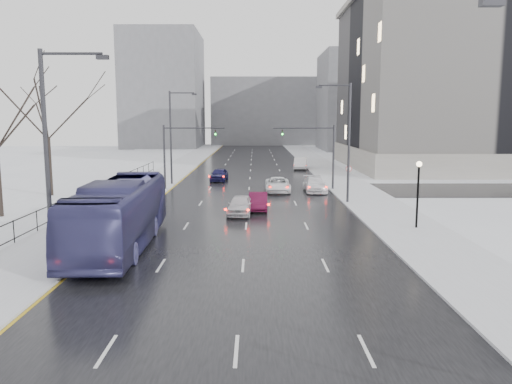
{
  "coord_description": "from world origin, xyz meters",
  "views": [
    {
      "loc": [
        0.57,
        -1.46,
        7.1
      ],
      "look_at": [
        0.65,
        29.82,
        2.5
      ],
      "focal_mm": 35.0,
      "sensor_mm": 36.0,
      "label": 1
    }
  ],
  "objects_px": {
    "tree_park_d": "(1,218)",
    "mast_signal_left": "(175,149)",
    "sedan_center_far": "(219,175)",
    "no_uturn_sign": "(349,172)",
    "tree_park_e": "(51,196)",
    "sedan_right_far": "(315,185)",
    "bus": "(120,214)",
    "streetlight_l_near": "(52,154)",
    "mast_signal_right": "(323,149)",
    "streetlight_l_far": "(173,133)",
    "streetlight_r_mid": "(346,137)",
    "sedan_right_near": "(258,201)",
    "sedan_center_near": "(240,205)",
    "lamppost_r_mid": "(418,185)",
    "sedan_right_cross": "(278,185)",
    "sedan_right_distant": "(301,163)"
  },
  "relations": [
    {
      "from": "streetlight_l_far",
      "to": "sedan_right_far",
      "type": "xyz_separation_m",
      "value": [
        14.59,
        -5.35,
        -4.86
      ]
    },
    {
      "from": "tree_park_e",
      "to": "streetlight_l_near",
      "type": "relative_size",
      "value": 1.35
    },
    {
      "from": "no_uturn_sign",
      "to": "sedan_center_near",
      "type": "bearing_deg",
      "value": -137.01
    },
    {
      "from": "sedan_center_far",
      "to": "no_uturn_sign",
      "type": "bearing_deg",
      "value": -36.86
    },
    {
      "from": "tree_park_d",
      "to": "streetlight_r_mid",
      "type": "bearing_deg",
      "value": 13.01
    },
    {
      "from": "streetlight_l_near",
      "to": "mast_signal_right",
      "type": "xyz_separation_m",
      "value": [
        15.49,
        28.0,
        -1.51
      ]
    },
    {
      "from": "sedan_right_cross",
      "to": "bus",
      "type": "bearing_deg",
      "value": -114.6
    },
    {
      "from": "lamppost_r_mid",
      "to": "streetlight_l_far",
      "type": "bearing_deg",
      "value": 131.06
    },
    {
      "from": "streetlight_r_mid",
      "to": "sedan_right_near",
      "type": "height_order",
      "value": "streetlight_r_mid"
    },
    {
      "from": "no_uturn_sign",
      "to": "sedan_right_near",
      "type": "relative_size",
      "value": 0.65
    },
    {
      "from": "lamppost_r_mid",
      "to": "streetlight_r_mid",
      "type": "bearing_deg",
      "value": 105.82
    },
    {
      "from": "tree_park_d",
      "to": "streetlight_l_far",
      "type": "distance_m",
      "value": 21.17
    },
    {
      "from": "no_uturn_sign",
      "to": "streetlight_l_near",
      "type": "bearing_deg",
      "value": -125.89
    },
    {
      "from": "lamppost_r_mid",
      "to": "sedan_center_far",
      "type": "height_order",
      "value": "lamppost_r_mid"
    },
    {
      "from": "streetlight_r_mid",
      "to": "sedan_right_cross",
      "type": "height_order",
      "value": "streetlight_r_mid"
    },
    {
      "from": "tree_park_e",
      "to": "sedan_center_near",
      "type": "height_order",
      "value": "tree_park_e"
    },
    {
      "from": "streetlight_r_mid",
      "to": "lamppost_r_mid",
      "type": "relative_size",
      "value": 2.34
    },
    {
      "from": "streetlight_l_near",
      "to": "sedan_right_distant",
      "type": "distance_m",
      "value": 51.24
    },
    {
      "from": "streetlight_l_near",
      "to": "bus",
      "type": "distance_m",
      "value": 6.8
    },
    {
      "from": "tree_park_e",
      "to": "sedan_right_near",
      "type": "height_order",
      "value": "tree_park_e"
    },
    {
      "from": "streetlight_l_far",
      "to": "sedan_center_far",
      "type": "distance_m",
      "value": 7.48
    },
    {
      "from": "tree_park_d",
      "to": "streetlight_l_near",
      "type": "relative_size",
      "value": 1.25
    },
    {
      "from": "streetlight_r_mid",
      "to": "sedan_center_far",
      "type": "relative_size",
      "value": 2.31
    },
    {
      "from": "mast_signal_left",
      "to": "sedan_right_far",
      "type": "xyz_separation_m",
      "value": [
        13.75,
        -1.35,
        -3.35
      ]
    },
    {
      "from": "tree_park_e",
      "to": "streetlight_l_far",
      "type": "bearing_deg",
      "value": 38.57
    },
    {
      "from": "sedan_right_far",
      "to": "sedan_right_distant",
      "type": "relative_size",
      "value": 0.99
    },
    {
      "from": "mast_signal_right",
      "to": "no_uturn_sign",
      "type": "xyz_separation_m",
      "value": [
        1.87,
        -4.0,
        -1.81
      ]
    },
    {
      "from": "streetlight_l_far",
      "to": "mast_signal_right",
      "type": "distance_m",
      "value": 16.07
    },
    {
      "from": "mast_signal_left",
      "to": "sedan_right_cross",
      "type": "relative_size",
      "value": 1.27
    },
    {
      "from": "tree_park_e",
      "to": "sedan_right_far",
      "type": "distance_m",
      "value": 24.78
    },
    {
      "from": "streetlight_l_far",
      "to": "sedan_right_near",
      "type": "bearing_deg",
      "value": -59.11
    },
    {
      "from": "mast_signal_right",
      "to": "sedan_right_cross",
      "type": "distance_m",
      "value": 5.8
    },
    {
      "from": "streetlight_r_mid",
      "to": "sedan_right_far",
      "type": "xyz_separation_m",
      "value": [
        -1.74,
        6.65,
        -4.86
      ]
    },
    {
      "from": "tree_park_d",
      "to": "mast_signal_left",
      "type": "bearing_deg",
      "value": 53.2
    },
    {
      "from": "tree_park_d",
      "to": "bus",
      "type": "height_order",
      "value": "tree_park_d"
    },
    {
      "from": "tree_park_d",
      "to": "tree_park_e",
      "type": "xyz_separation_m",
      "value": [
        -0.4,
        10.0,
        0.0
      ]
    },
    {
      "from": "tree_park_e",
      "to": "sedan_center_far",
      "type": "relative_size",
      "value": 3.11
    },
    {
      "from": "bus",
      "to": "sedan_right_near",
      "type": "xyz_separation_m",
      "value": [
        7.7,
        11.41,
        -1.19
      ]
    },
    {
      "from": "lamppost_r_mid",
      "to": "sedan_right_near",
      "type": "relative_size",
      "value": 1.04
    },
    {
      "from": "mast_signal_left",
      "to": "sedan_center_far",
      "type": "distance_m",
      "value": 8.87
    },
    {
      "from": "sedan_center_near",
      "to": "sedan_center_far",
      "type": "height_order",
      "value": "sedan_center_far"
    },
    {
      "from": "streetlight_r_mid",
      "to": "tree_park_e",
      "type": "bearing_deg",
      "value": 171.37
    },
    {
      "from": "lamppost_r_mid",
      "to": "tree_park_d",
      "type": "bearing_deg",
      "value": 172.09
    },
    {
      "from": "sedan_right_distant",
      "to": "sedan_center_far",
      "type": "bearing_deg",
      "value": -120.89
    },
    {
      "from": "sedan_right_far",
      "to": "sedan_center_far",
      "type": "distance_m",
      "value": 13.15
    },
    {
      "from": "sedan_right_distant",
      "to": "mast_signal_right",
      "type": "bearing_deg",
      "value": -81.97
    },
    {
      "from": "bus",
      "to": "lamppost_r_mid",
      "type": "bearing_deg",
      "value": 11.89
    },
    {
      "from": "streetlight_r_mid",
      "to": "no_uturn_sign",
      "type": "bearing_deg",
      "value": 75.52
    },
    {
      "from": "mast_signal_left",
      "to": "sedan_center_near",
      "type": "bearing_deg",
      "value": -62.37
    },
    {
      "from": "no_uturn_sign",
      "to": "sedan_center_near",
      "type": "distance_m",
      "value": 13.35
    }
  ]
}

